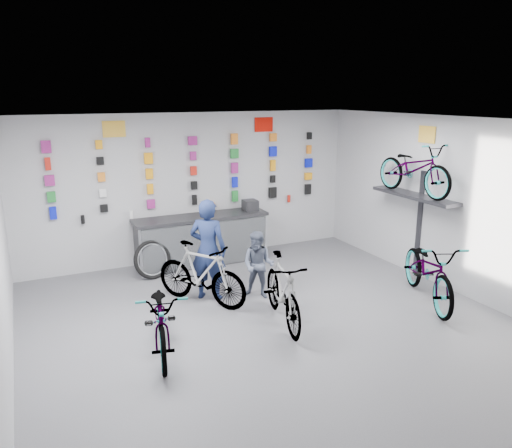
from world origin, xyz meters
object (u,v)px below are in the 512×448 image
bike_left (162,318)px  bike_right (429,270)px  counter (202,240)px  bike_service (201,274)px  customer (258,265)px  bike_center (283,291)px  clerk (208,250)px

bike_left → bike_right: (4.41, -0.27, 0.07)m
counter → bike_left: size_ratio=1.49×
bike_service → customer: (0.96, -0.16, 0.06)m
counter → bike_center: bearing=-86.7°
bike_center → clerk: (-0.66, 1.38, 0.34)m
bike_center → customer: 1.06m
bike_right → clerk: clerk is taller
bike_left → customer: size_ratio=1.58×
bike_right → bike_left: bearing=-160.1°
counter → bike_service: (-0.68, -1.88, 0.03)m
counter → customer: customer is taller
bike_service → clerk: bearing=4.8°
customer → bike_right: bearing=12.3°
counter → bike_service: size_ratio=1.57×
counter → bike_center: (0.18, -3.10, 0.04)m
counter → bike_center: size_ratio=1.55×
bike_center → bike_left: bearing=-166.8°
clerk → customer: clerk is taller
bike_right → bike_service: bearing=179.5°
bike_right → bike_service: 3.75m
bike_center → bike_service: (-0.86, 1.22, -0.00)m
counter → clerk: clerk is taller
bike_center → bike_right: 2.59m
clerk → customer: bearing=-163.3°
bike_right → customer: size_ratio=1.79×
bike_right → bike_service: (-3.42, 1.52, -0.02)m
bike_right → customer: (-2.46, 1.36, 0.03)m
bike_left → bike_right: bearing=8.9°
counter → bike_right: (2.75, -3.41, 0.06)m
bike_left → customer: bearing=41.7°
clerk → counter: bearing=-66.4°
bike_left → counter: bearing=74.4°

